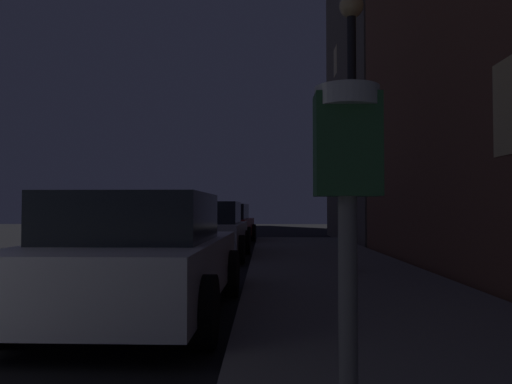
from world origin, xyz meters
The scene contains 6 objects.
parking_meter centered at (4.54, -0.25, 1.25)m, with size 0.19×0.19×1.46m.
car_white centered at (2.85, 4.14, 0.70)m, with size 2.16×4.37×1.43m.
car_silver centered at (2.85, 11.02, 0.70)m, with size 2.11×4.08×1.43m.
car_red centered at (2.85, 16.52, 0.71)m, with size 2.24×4.42×1.43m.
street_lamp centered at (5.87, 7.34, 3.50)m, with size 0.44×0.44×4.99m.
building_far centered at (10.68, 18.04, 7.52)m, with size 6.78×9.23×15.05m.
Camera 1 is at (4.30, -1.73, 1.25)m, focal length 35.53 mm.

